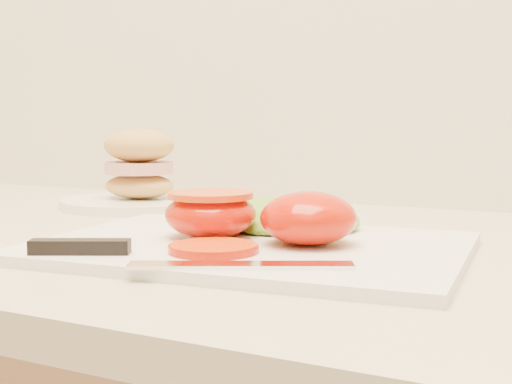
% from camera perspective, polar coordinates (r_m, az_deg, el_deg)
% --- Properties ---
extents(cutting_board, '(0.41, 0.31, 0.01)m').
position_cam_1_polar(cutting_board, '(0.65, -0.41, -4.46)').
color(cutting_board, silver).
rests_on(cutting_board, counter).
extents(tomato_half_dome, '(0.09, 0.09, 0.05)m').
position_cam_1_polar(tomato_half_dome, '(0.64, 4.21, -2.09)').
color(tomato_half_dome, red).
rests_on(tomato_half_dome, cutting_board).
extents(tomato_half_cut, '(0.09, 0.09, 0.04)m').
position_cam_1_polar(tomato_half_cut, '(0.67, -3.65, -1.66)').
color(tomato_half_cut, red).
rests_on(tomato_half_cut, cutting_board).
extents(tomato_slice_0, '(0.07, 0.07, 0.01)m').
position_cam_1_polar(tomato_slice_0, '(0.60, -3.42, -4.50)').
color(tomato_slice_0, '#EE4A0E').
rests_on(tomato_slice_0, cutting_board).
extents(lettuce_leaf_0, '(0.15, 0.11, 0.03)m').
position_cam_1_polar(lettuce_leaf_0, '(0.73, 0.79, -1.92)').
color(lettuce_leaf_0, '#7ABF32').
rests_on(lettuce_leaf_0, cutting_board).
extents(lettuce_leaf_1, '(0.13, 0.14, 0.02)m').
position_cam_1_polar(lettuce_leaf_1, '(0.72, 4.49, -2.15)').
color(lettuce_leaf_1, '#7ABF32').
rests_on(lettuce_leaf_1, cutting_board).
extents(knife, '(0.27, 0.10, 0.01)m').
position_cam_1_polar(knife, '(0.58, -9.30, -4.88)').
color(knife, silver).
rests_on(knife, cutting_board).
extents(sandwich_plate, '(0.22, 0.22, 0.11)m').
position_cam_1_polar(sandwich_plate, '(1.00, -9.31, 0.99)').
color(sandwich_plate, white).
rests_on(sandwich_plate, counter).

